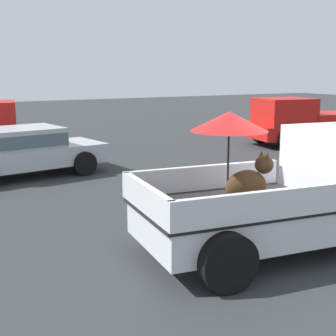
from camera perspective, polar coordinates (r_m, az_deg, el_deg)
ground_plane at (r=8.22m, az=14.35°, el=-9.08°), size 80.00×80.00×0.00m
pickup_truck_main at (r=8.20m, az=17.19°, el=-2.25°), size 5.25×2.78×2.26m
pickup_truck_red at (r=19.45m, az=15.93°, el=5.25°), size 5.05×2.86×1.80m
parked_sedan_near at (r=13.56m, az=-16.82°, el=2.11°), size 4.50×2.42×1.33m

